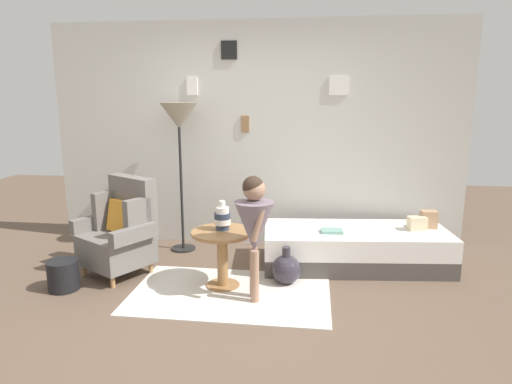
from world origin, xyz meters
TOP-DOWN VIEW (x-y plane):
  - ground_plane at (0.00, 0.00)m, footprint 12.00×12.00m
  - gallery_wall at (0.00, 1.95)m, footprint 4.80×0.12m
  - rug at (-0.02, 0.46)m, footprint 1.80×1.10m
  - armchair at (-1.20, 0.83)m, footprint 0.90×0.84m
  - daybed at (1.16, 1.32)m, footprint 1.97×0.98m
  - pillow_head at (1.91, 1.47)m, footprint 0.17×0.13m
  - pillow_mid at (1.78, 1.38)m, footprint 0.20×0.15m
  - side_table at (-0.12, 0.61)m, footprint 0.57×0.57m
  - vase_striped at (-0.13, 0.65)m, footprint 0.15×0.15m
  - floor_lamp at (-0.79, 1.58)m, footprint 0.41×0.41m
  - person_child at (0.21, 0.37)m, footprint 0.34×0.34m
  - book_on_daybed at (0.90, 1.17)m, footprint 0.23×0.17m
  - demijohn_near at (0.46, 0.76)m, footprint 0.28×0.28m
  - magazine_basket at (-1.58, 0.36)m, footprint 0.28×0.28m

SIDE VIEW (x-z plane):
  - ground_plane at x=0.00m, z-range 0.00..0.00m
  - rug at x=-0.02m, z-range 0.00..0.01m
  - magazine_basket at x=-1.58m, z-range 0.00..0.28m
  - demijohn_near at x=0.46m, z-range -0.04..0.33m
  - daybed at x=1.16m, z-range 0.00..0.40m
  - side_table at x=-0.12m, z-range 0.12..0.66m
  - book_on_daybed at x=0.90m, z-range 0.40..0.43m
  - armchair at x=-1.20m, z-range -0.05..0.92m
  - pillow_mid at x=1.78m, z-range 0.40..0.54m
  - pillow_head at x=1.91m, z-range 0.40..0.58m
  - vase_striped at x=-0.13m, z-range 0.52..0.80m
  - person_child at x=0.21m, z-range 0.15..1.27m
  - gallery_wall at x=0.00m, z-range 0.00..2.60m
  - floor_lamp at x=-0.79m, z-range 0.64..2.33m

